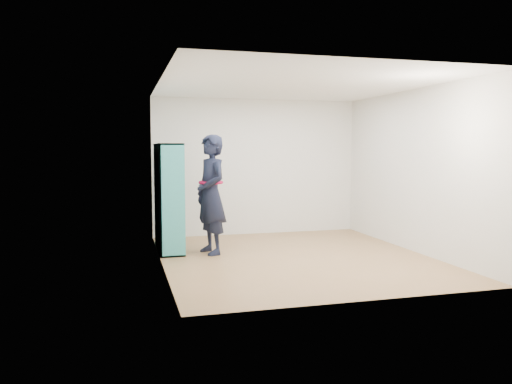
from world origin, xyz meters
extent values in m
plane|color=olive|center=(0.00, 0.00, 0.00)|extent=(4.50, 4.50, 0.00)
plane|color=white|center=(0.00, 0.00, 2.60)|extent=(4.50, 4.50, 0.00)
cube|color=silver|center=(-2.00, 0.00, 1.30)|extent=(0.02, 4.50, 2.60)
cube|color=silver|center=(2.00, 0.00, 1.30)|extent=(0.02, 4.50, 2.60)
cube|color=silver|center=(0.00, 2.25, 1.30)|extent=(4.00, 0.02, 2.60)
cube|color=silver|center=(0.00, -2.25, 1.30)|extent=(4.00, 0.02, 2.60)
cube|color=teal|center=(-1.80, 0.51, 0.87)|extent=(0.38, 0.03, 1.74)
cube|color=teal|center=(-1.80, 1.78, 0.87)|extent=(0.38, 0.03, 1.74)
cube|color=teal|center=(-1.80, 1.14, 0.01)|extent=(0.38, 1.30, 0.03)
cube|color=teal|center=(-1.80, 1.14, 1.72)|extent=(0.38, 1.30, 0.03)
cube|color=teal|center=(-1.98, 1.14, 0.87)|extent=(0.03, 1.30, 1.74)
cube|color=teal|center=(-1.80, 0.93, 0.87)|extent=(0.35, 0.03, 1.68)
cube|color=teal|center=(-1.80, 1.35, 0.87)|extent=(0.35, 0.03, 1.68)
cube|color=teal|center=(-1.80, 1.14, 0.45)|extent=(0.35, 1.25, 0.03)
cube|color=teal|center=(-1.80, 1.14, 0.87)|extent=(0.35, 1.25, 0.03)
cube|color=teal|center=(-1.80, 1.14, 1.29)|extent=(0.35, 1.25, 0.03)
cube|color=beige|center=(-1.78, 0.72, 0.09)|extent=(0.24, 0.15, 0.09)
cube|color=black|center=(-1.77, 0.66, 0.62)|extent=(0.20, 0.17, 0.31)
cube|color=maroon|center=(-1.77, 0.66, 1.03)|extent=(0.20, 0.17, 0.29)
cube|color=silver|center=(-1.78, 0.72, 1.35)|extent=(0.24, 0.15, 0.09)
cube|color=navy|center=(-1.77, 1.08, 0.15)|extent=(0.20, 0.17, 0.22)
cube|color=brown|center=(-1.77, 1.08, 0.57)|extent=(0.20, 0.17, 0.22)
cube|color=#BFB28C|center=(-1.78, 1.14, 0.91)|extent=(0.24, 0.15, 0.06)
cube|color=#26594C|center=(-1.77, 1.08, 1.46)|extent=(0.20, 0.17, 0.32)
cube|color=beige|center=(-1.77, 1.49, 0.20)|extent=(0.20, 0.17, 0.31)
cube|color=black|center=(-1.78, 1.55, 0.51)|extent=(0.24, 0.15, 0.09)
cube|color=maroon|center=(-1.77, 1.49, 1.04)|extent=(0.20, 0.17, 0.32)
cube|color=silver|center=(-1.77, 1.49, 1.43)|extent=(0.20, 0.17, 0.26)
imported|color=black|center=(-1.19, 0.64, 0.94)|extent=(0.62, 0.78, 1.88)
torus|color=maroon|center=(-1.19, 0.64, 1.13)|extent=(0.48, 0.48, 0.04)
cube|color=silver|center=(-1.35, 0.68, 1.06)|extent=(0.04, 0.09, 0.12)
cube|color=black|center=(-1.35, 0.68, 1.06)|extent=(0.04, 0.09, 0.12)
camera|label=1|loc=(-2.54, -7.06, 1.66)|focal=35.00mm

